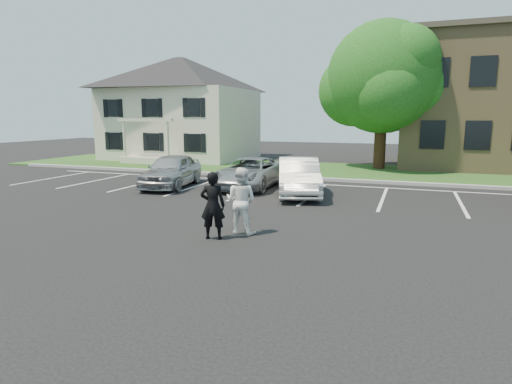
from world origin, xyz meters
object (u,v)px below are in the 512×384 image
car_silver_west (172,170)px  car_white_sedan (299,177)px  man_black_suit (213,206)px  man_white_shirt (241,201)px  car_silver_minivan (250,173)px  tree (385,80)px  house (181,109)px

car_silver_west → car_white_sedan: bearing=-10.6°
man_black_suit → man_white_shirt: (0.49, 0.75, 0.02)m
car_silver_west → car_silver_minivan: (3.47, 1.01, -0.08)m
tree → car_silver_minivan: bearing=-119.1°
car_silver_minivan → man_white_shirt: bearing=-71.9°
man_black_suit → car_silver_minivan: (-2.07, 8.13, -0.21)m
car_silver_minivan → car_white_sedan: bearing=-23.4°
man_white_shirt → car_silver_minivan: 7.81m
house → man_white_shirt: (12.44, -18.65, -2.91)m
man_white_shirt → car_silver_minivan: bearing=-66.9°
tree → car_white_sedan: (-2.55, -10.25, -4.59)m
tree → man_black_suit: (-3.05, -17.33, -4.45)m
car_white_sedan → man_black_suit: bearing=-111.1°
car_silver_west → car_silver_minivan: size_ratio=0.91×
tree → car_silver_minivan: (-5.11, -9.20, -4.67)m
tree → car_silver_minivan: 11.51m
man_white_shirt → car_white_sedan: size_ratio=0.40×
house → car_white_sedan: 17.78m
tree → car_silver_west: 14.10m
man_black_suit → car_silver_west: man_black_suit is taller
man_white_shirt → car_silver_minivan: man_white_shirt is taller
house → man_white_shirt: 22.61m
car_silver_west → car_white_sedan: same height
car_silver_west → car_white_sedan: 6.03m
house → man_black_suit: house is taller
tree → man_white_shirt: tree is taller
car_silver_minivan → car_white_sedan: (2.56, -1.05, 0.08)m
house → car_white_sedan: (12.44, -12.33, -3.07)m
car_silver_west → man_white_shirt: bearing=-56.7°
car_silver_minivan → car_white_sedan: car_white_sedan is taller
man_white_shirt → car_silver_west: size_ratio=0.41×
car_silver_west → car_silver_minivan: bearing=6.1°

